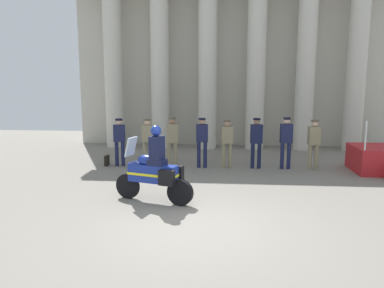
{
  "coord_description": "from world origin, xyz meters",
  "views": [
    {
      "loc": [
        0.58,
        -7.39,
        2.98
      ],
      "look_at": [
        -0.35,
        3.4,
        1.13
      ],
      "focal_mm": 35.61,
      "sensor_mm": 36.0,
      "label": 1
    }
  ],
  "objects_px": {
    "officer_in_row_4": "(227,140)",
    "motorcycle_with_rider": "(155,171)",
    "officer_in_row_6": "(286,139)",
    "briefcase_on_ground": "(107,160)",
    "officer_in_row_1": "(147,138)",
    "officer_in_row_7": "(314,141)",
    "officer_in_row_2": "(172,138)",
    "officer_in_row_3": "(202,138)",
    "officer_in_row_5": "(256,139)",
    "officer_in_row_0": "(119,138)"
  },
  "relations": [
    {
      "from": "officer_in_row_3",
      "to": "motorcycle_with_rider",
      "type": "height_order",
      "value": "motorcycle_with_rider"
    },
    {
      "from": "officer_in_row_6",
      "to": "officer_in_row_1",
      "type": "bearing_deg",
      "value": -9.45
    },
    {
      "from": "officer_in_row_1",
      "to": "briefcase_on_ground",
      "type": "xyz_separation_m",
      "value": [
        -1.43,
        -0.09,
        -0.79
      ]
    },
    {
      "from": "officer_in_row_1",
      "to": "officer_in_row_6",
      "type": "relative_size",
      "value": 0.95
    },
    {
      "from": "officer_in_row_0",
      "to": "officer_in_row_6",
      "type": "height_order",
      "value": "officer_in_row_6"
    },
    {
      "from": "officer_in_row_0",
      "to": "motorcycle_with_rider",
      "type": "xyz_separation_m",
      "value": [
        1.94,
        -3.78,
        -0.18
      ]
    },
    {
      "from": "officer_in_row_2",
      "to": "officer_in_row_5",
      "type": "bearing_deg",
      "value": 171.92
    },
    {
      "from": "officer_in_row_0",
      "to": "officer_in_row_4",
      "type": "relative_size",
      "value": 1.01
    },
    {
      "from": "officer_in_row_0",
      "to": "briefcase_on_ground",
      "type": "bearing_deg",
      "value": -13.52
    },
    {
      "from": "officer_in_row_2",
      "to": "officer_in_row_7",
      "type": "relative_size",
      "value": 1.02
    },
    {
      "from": "briefcase_on_ground",
      "to": "officer_in_row_4",
      "type": "bearing_deg",
      "value": 0.66
    },
    {
      "from": "officer_in_row_0",
      "to": "officer_in_row_6",
      "type": "xyz_separation_m",
      "value": [
        5.64,
        0.06,
        0.05
      ]
    },
    {
      "from": "officer_in_row_0",
      "to": "officer_in_row_1",
      "type": "height_order",
      "value": "officer_in_row_0"
    },
    {
      "from": "motorcycle_with_rider",
      "to": "briefcase_on_ground",
      "type": "bearing_deg",
      "value": -39.97
    },
    {
      "from": "officer_in_row_5",
      "to": "officer_in_row_0",
      "type": "bearing_deg",
      "value": -7.59
    },
    {
      "from": "officer_in_row_4",
      "to": "officer_in_row_3",
      "type": "bearing_deg",
      "value": -4.2
    },
    {
      "from": "officer_in_row_1",
      "to": "officer_in_row_3",
      "type": "bearing_deg",
      "value": 168.16
    },
    {
      "from": "officer_in_row_7",
      "to": "briefcase_on_ground",
      "type": "relative_size",
      "value": 4.62
    },
    {
      "from": "officer_in_row_5",
      "to": "officer_in_row_6",
      "type": "distance_m",
      "value": 0.98
    },
    {
      "from": "officer_in_row_3",
      "to": "officer_in_row_5",
      "type": "bearing_deg",
      "value": 173.09
    },
    {
      "from": "officer_in_row_4",
      "to": "officer_in_row_6",
      "type": "bearing_deg",
      "value": 170.6
    },
    {
      "from": "officer_in_row_0",
      "to": "officer_in_row_1",
      "type": "xyz_separation_m",
      "value": [
        0.95,
        0.13,
        -0.01
      ]
    },
    {
      "from": "officer_in_row_0",
      "to": "officer_in_row_1",
      "type": "relative_size",
      "value": 1.01
    },
    {
      "from": "officer_in_row_6",
      "to": "briefcase_on_ground",
      "type": "height_order",
      "value": "officer_in_row_6"
    },
    {
      "from": "officer_in_row_0",
      "to": "officer_in_row_1",
      "type": "bearing_deg",
      "value": 179.5
    },
    {
      "from": "officer_in_row_1",
      "to": "briefcase_on_ground",
      "type": "distance_m",
      "value": 1.64
    },
    {
      "from": "officer_in_row_2",
      "to": "officer_in_row_3",
      "type": "distance_m",
      "value": 1.02
    },
    {
      "from": "officer_in_row_4",
      "to": "briefcase_on_ground",
      "type": "height_order",
      "value": "officer_in_row_4"
    },
    {
      "from": "officer_in_row_7",
      "to": "briefcase_on_ground",
      "type": "bearing_deg",
      "value": -8.66
    },
    {
      "from": "officer_in_row_0",
      "to": "officer_in_row_2",
      "type": "relative_size",
      "value": 0.97
    },
    {
      "from": "officer_in_row_2",
      "to": "motorcycle_with_rider",
      "type": "height_order",
      "value": "motorcycle_with_rider"
    },
    {
      "from": "briefcase_on_ground",
      "to": "officer_in_row_5",
      "type": "bearing_deg",
      "value": 0.4
    },
    {
      "from": "officer_in_row_2",
      "to": "officer_in_row_6",
      "type": "height_order",
      "value": "officer_in_row_6"
    },
    {
      "from": "officer_in_row_4",
      "to": "officer_in_row_1",
      "type": "bearing_deg",
      "value": -9.48
    },
    {
      "from": "officer_in_row_2",
      "to": "briefcase_on_ground",
      "type": "bearing_deg",
      "value": -8.24
    },
    {
      "from": "officer_in_row_1",
      "to": "officer_in_row_7",
      "type": "distance_m",
      "value": 5.59
    },
    {
      "from": "officer_in_row_3",
      "to": "officer_in_row_5",
      "type": "height_order",
      "value": "officer_in_row_5"
    },
    {
      "from": "officer_in_row_0",
      "to": "officer_in_row_5",
      "type": "relative_size",
      "value": 0.97
    },
    {
      "from": "officer_in_row_1",
      "to": "officer_in_row_2",
      "type": "relative_size",
      "value": 0.97
    },
    {
      "from": "officer_in_row_6",
      "to": "officer_in_row_7",
      "type": "relative_size",
      "value": 1.04
    },
    {
      "from": "officer_in_row_0",
      "to": "motorcycle_with_rider",
      "type": "height_order",
      "value": "motorcycle_with_rider"
    },
    {
      "from": "officer_in_row_4",
      "to": "officer_in_row_6",
      "type": "height_order",
      "value": "officer_in_row_6"
    },
    {
      "from": "officer_in_row_0",
      "to": "officer_in_row_7",
      "type": "xyz_separation_m",
      "value": [
        6.54,
        0.03,
        0.01
      ]
    },
    {
      "from": "officer_in_row_1",
      "to": "officer_in_row_7",
      "type": "xyz_separation_m",
      "value": [
        5.59,
        -0.11,
        0.01
      ]
    },
    {
      "from": "officer_in_row_7",
      "to": "officer_in_row_6",
      "type": "bearing_deg",
      "value": -10.64
    },
    {
      "from": "officer_in_row_3",
      "to": "motorcycle_with_rider",
      "type": "bearing_deg",
      "value": 68.08
    },
    {
      "from": "officer_in_row_4",
      "to": "motorcycle_with_rider",
      "type": "distance_m",
      "value": 4.25
    },
    {
      "from": "officer_in_row_5",
      "to": "officer_in_row_7",
      "type": "bearing_deg",
      "value": 169.94
    },
    {
      "from": "officer_in_row_4",
      "to": "motorcycle_with_rider",
      "type": "xyz_separation_m",
      "value": [
        -1.75,
        -3.87,
        -0.17
      ]
    },
    {
      "from": "officer_in_row_6",
      "to": "briefcase_on_ground",
      "type": "distance_m",
      "value": 6.18
    }
  ]
}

